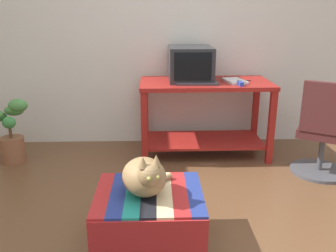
% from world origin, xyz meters
% --- Properties ---
extents(ground_plane, '(14.00, 14.00, 0.00)m').
position_xyz_m(ground_plane, '(0.00, 0.00, 0.00)').
color(ground_plane, brown).
extents(back_wall, '(8.00, 0.10, 2.60)m').
position_xyz_m(back_wall, '(0.00, 2.05, 1.30)').
color(back_wall, silver).
rests_on(back_wall, ground_plane).
extents(desk, '(1.32, 0.67, 0.78)m').
position_xyz_m(desk, '(0.47, 1.60, 0.53)').
color(desk, maroon).
rests_on(desk, ground_plane).
extents(tv_monitor, '(0.43, 0.53, 0.34)m').
position_xyz_m(tv_monitor, '(0.32, 1.67, 0.94)').
color(tv_monitor, '#28282B').
rests_on(tv_monitor, desk).
extents(keyboard, '(0.41, 0.17, 0.02)m').
position_xyz_m(keyboard, '(0.37, 1.45, 0.79)').
color(keyboard, '#333338').
rests_on(keyboard, desk).
extents(book, '(0.23, 0.31, 0.03)m').
position_xyz_m(book, '(0.75, 1.55, 0.79)').
color(book, white).
rests_on(book, desk).
extents(ottoman_with_blanket, '(0.67, 0.59, 0.37)m').
position_xyz_m(ottoman_with_blanket, '(-0.08, 0.04, 0.19)').
color(ottoman_with_blanket, tan).
rests_on(ottoman_with_blanket, ground_plane).
extents(cat, '(0.36, 0.41, 0.30)m').
position_xyz_m(cat, '(-0.10, 0.02, 0.50)').
color(cat, '#9E7A4C').
rests_on(cat, ottoman_with_blanket).
extents(potted_plant, '(0.39, 0.31, 0.66)m').
position_xyz_m(potted_plant, '(-1.46, 1.44, 0.28)').
color(potted_plant, brown).
rests_on(potted_plant, ground_plane).
extents(office_chair, '(0.58, 0.58, 0.89)m').
position_xyz_m(office_chair, '(1.47, 1.04, 0.39)').
color(office_chair, '#4C4C51').
rests_on(office_chair, ground_plane).
extents(stapler, '(0.04, 0.11, 0.04)m').
position_xyz_m(stapler, '(0.78, 1.38, 0.80)').
color(stapler, '#2342B7').
rests_on(stapler, desk).
extents(pen, '(0.13, 0.06, 0.01)m').
position_xyz_m(pen, '(0.87, 1.63, 0.78)').
color(pen, black).
rests_on(pen, desk).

